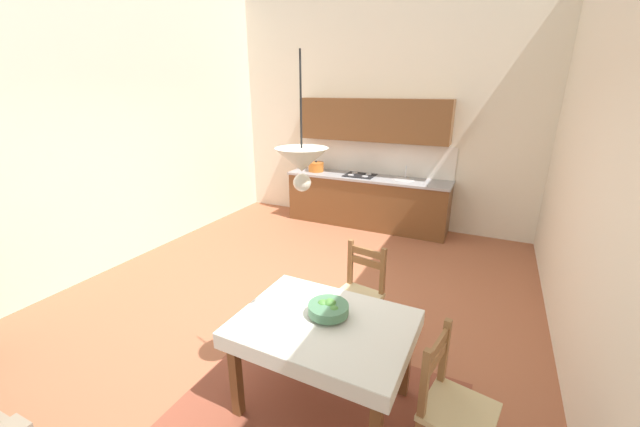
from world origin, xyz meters
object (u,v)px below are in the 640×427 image
fruit_bowl (328,309)px  pendant_lamp (302,161)px  dining_table (324,337)px  dining_chair_kitchen_side (358,295)px  dining_chair_window_side (453,407)px  kitchen_cabinetry (368,178)px

fruit_bowl → pendant_lamp: bearing=-112.6°
dining_table → pendant_lamp: size_ratio=1.58×
dining_table → dining_chair_kitchen_side: 0.95m
dining_chair_window_side → pendant_lamp: 1.81m
dining_chair_kitchen_side → dining_table: bearing=-86.2°
dining_chair_window_side → dining_chair_kitchen_side: bearing=134.6°
kitchen_cabinetry → fruit_bowl: bearing=-75.5°
dining_chair_kitchen_side → fruit_bowl: 0.94m
kitchen_cabinetry → dining_table: 4.14m
kitchen_cabinetry → pendant_lamp: 4.38m
kitchen_cabinetry → dining_chair_kitchen_side: 3.24m
dining_table → pendant_lamp: bearing=-122.6°
dining_chair_kitchen_side → fruit_bowl: bearing=-85.8°
pendant_lamp → dining_table: bearing=57.4°
kitchen_cabinetry → dining_chair_window_side: (1.94, -4.07, -0.41)m
dining_table → fruit_bowl: 0.21m
fruit_bowl → dining_table: bearing=-90.7°
kitchen_cabinetry → dining_table: bearing=-75.8°
kitchen_cabinetry → fruit_bowl: (1.01, -3.93, -0.04)m
kitchen_cabinetry → dining_chair_kitchen_side: (0.95, -3.07, -0.41)m
fruit_bowl → pendant_lamp: size_ratio=0.37×
kitchen_cabinetry → dining_chair_kitchen_side: size_ratio=3.07×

